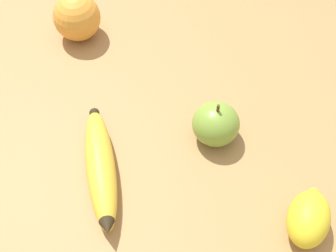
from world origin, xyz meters
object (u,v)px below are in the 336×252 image
(orange, at_px, (77,17))
(apple, at_px, (216,124))
(banana, at_px, (101,168))
(lemon, at_px, (309,218))

(orange, relative_size, apple, 1.08)
(banana, bearing_deg, orange, -178.14)
(orange, xyz_separation_m, apple, (-0.28, -0.17, -0.01))
(orange, bearing_deg, apple, -149.06)
(banana, xyz_separation_m, lemon, (-0.15, -0.25, 0.01))
(apple, bearing_deg, banana, 97.25)
(apple, relative_size, lemon, 0.78)
(banana, xyz_separation_m, apple, (0.02, -0.18, 0.01))
(orange, height_order, lemon, orange)
(banana, xyz_separation_m, orange, (0.30, -0.01, 0.02))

